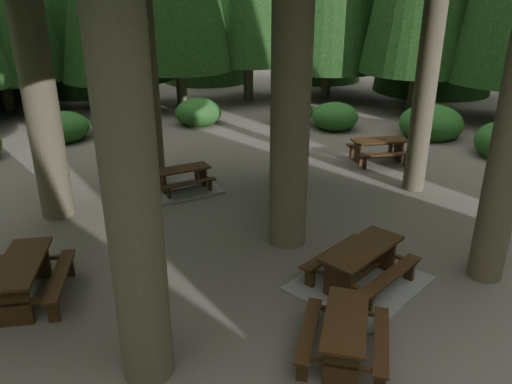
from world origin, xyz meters
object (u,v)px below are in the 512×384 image
object	(u,v)px
picnic_table_d	(379,147)
picnic_table_e	(345,331)
picnic_table_b	(23,275)
picnic_table_c	(183,183)
picnic_table_a	(360,272)

from	to	relation	value
picnic_table_d	picnic_table_e	distance (m)	9.91
picnic_table_b	picnic_table_e	world-z (taller)	picnic_table_b
picnic_table_b	picnic_table_c	world-z (taller)	picnic_table_b
picnic_table_a	picnic_table_d	bearing A→B (deg)	28.15
picnic_table_c	picnic_table_d	distance (m)	6.67
picnic_table_a	picnic_table_c	size ratio (longest dim) A/B	1.41
picnic_table_c	picnic_table_b	bearing A→B (deg)	-140.25
picnic_table_d	picnic_table_b	bearing A→B (deg)	-146.64
picnic_table_d	picnic_table_e	bearing A→B (deg)	-116.22
picnic_table_c	picnic_table_a	bearing A→B (deg)	-78.88
picnic_table_c	picnic_table_d	size ratio (longest dim) A/B	1.11
picnic_table_b	picnic_table_d	bearing A→B (deg)	-55.80
picnic_table_d	picnic_table_e	xyz separation A→B (m)	(-5.69, -8.12, -0.03)
picnic_table_a	picnic_table_d	size ratio (longest dim) A/B	1.57
picnic_table_a	picnic_table_b	distance (m)	6.34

